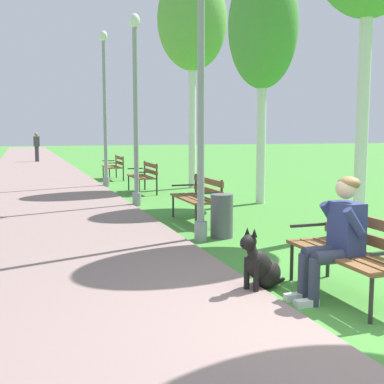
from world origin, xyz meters
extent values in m
plane|color=#478E38|center=(0.00, 0.00, 0.00)|extent=(120.00, 120.00, 0.00)
cube|color=gray|center=(-2.10, 24.00, 0.02)|extent=(3.61, 60.00, 0.04)
cube|color=brown|center=(0.23, 0.72, 0.45)|extent=(0.14, 1.50, 0.04)
cube|color=brown|center=(0.40, 0.72, 0.45)|extent=(0.14, 1.50, 0.04)
cube|color=brown|center=(0.58, 0.72, 0.45)|extent=(0.14, 1.50, 0.04)
cube|color=brown|center=(0.68, 0.72, 0.59)|extent=(0.04, 1.50, 0.11)
cube|color=brown|center=(0.68, 0.72, 0.77)|extent=(0.04, 1.50, 0.11)
cylinder|color=#2D2B28|center=(0.20, 1.41, 0.23)|extent=(0.04, 0.04, 0.45)
cylinder|color=#2D2B28|center=(0.68, 1.41, 0.43)|extent=(0.04, 0.04, 0.85)
cube|color=#2D2B28|center=(0.40, 1.41, 0.63)|extent=(0.45, 0.04, 0.03)
cylinder|color=#2D2B28|center=(0.20, 0.03, 0.23)|extent=(0.04, 0.04, 0.45)
cube|color=brown|center=(0.18, 5.30, 0.45)|extent=(0.14, 1.50, 0.04)
cube|color=brown|center=(0.36, 5.30, 0.45)|extent=(0.14, 1.50, 0.04)
cube|color=brown|center=(0.53, 5.30, 0.45)|extent=(0.14, 1.50, 0.04)
cube|color=brown|center=(0.64, 5.30, 0.59)|extent=(0.04, 1.50, 0.11)
cube|color=brown|center=(0.64, 5.30, 0.77)|extent=(0.04, 1.50, 0.11)
cylinder|color=#2D2B28|center=(0.16, 5.99, 0.23)|extent=(0.04, 0.04, 0.45)
cylinder|color=#2D2B28|center=(0.64, 5.99, 0.43)|extent=(0.04, 0.04, 0.85)
cube|color=#2D2B28|center=(0.36, 5.99, 0.63)|extent=(0.45, 0.04, 0.03)
cylinder|color=#2D2B28|center=(0.16, 4.61, 0.23)|extent=(0.04, 0.04, 0.45)
cylinder|color=#2D2B28|center=(0.64, 4.61, 0.43)|extent=(0.04, 0.04, 0.85)
cube|color=#2D2B28|center=(0.36, 4.61, 0.63)|extent=(0.45, 0.04, 0.03)
cube|color=brown|center=(0.27, 10.11, 0.45)|extent=(0.14, 1.50, 0.04)
cube|color=brown|center=(0.44, 10.11, 0.45)|extent=(0.14, 1.50, 0.04)
cube|color=brown|center=(0.62, 10.11, 0.45)|extent=(0.14, 1.50, 0.04)
cube|color=brown|center=(0.72, 10.11, 0.59)|extent=(0.04, 1.50, 0.11)
cube|color=brown|center=(0.72, 10.11, 0.77)|extent=(0.04, 1.50, 0.11)
cylinder|color=#2D2B28|center=(0.24, 10.80, 0.23)|extent=(0.04, 0.04, 0.45)
cylinder|color=#2D2B28|center=(0.72, 10.80, 0.43)|extent=(0.04, 0.04, 0.85)
cube|color=#2D2B28|center=(0.44, 10.80, 0.63)|extent=(0.45, 0.04, 0.03)
cylinder|color=#2D2B28|center=(0.24, 9.42, 0.23)|extent=(0.04, 0.04, 0.45)
cylinder|color=#2D2B28|center=(0.72, 9.42, 0.43)|extent=(0.04, 0.04, 0.85)
cube|color=#2D2B28|center=(0.44, 9.42, 0.63)|extent=(0.45, 0.04, 0.03)
cube|color=brown|center=(0.18, 14.32, 0.45)|extent=(0.14, 1.50, 0.04)
cube|color=brown|center=(0.36, 14.32, 0.45)|extent=(0.14, 1.50, 0.04)
cube|color=brown|center=(0.53, 14.32, 0.45)|extent=(0.14, 1.50, 0.04)
cube|color=brown|center=(0.64, 14.32, 0.59)|extent=(0.04, 1.50, 0.11)
cube|color=brown|center=(0.64, 14.32, 0.77)|extent=(0.04, 1.50, 0.11)
cylinder|color=#2D2B28|center=(0.16, 15.01, 0.23)|extent=(0.04, 0.04, 0.45)
cylinder|color=#2D2B28|center=(0.64, 15.01, 0.43)|extent=(0.04, 0.04, 0.85)
cube|color=#2D2B28|center=(0.36, 15.01, 0.63)|extent=(0.45, 0.04, 0.03)
cylinder|color=#2D2B28|center=(0.16, 13.63, 0.23)|extent=(0.04, 0.04, 0.45)
cylinder|color=#2D2B28|center=(0.64, 13.63, 0.43)|extent=(0.04, 0.04, 0.85)
cube|color=#2D2B28|center=(0.36, 13.63, 0.63)|extent=(0.45, 0.04, 0.03)
cylinder|color=#33384C|center=(0.19, 0.79, 0.47)|extent=(0.42, 0.14, 0.14)
cylinder|color=#33384C|center=(-0.02, 0.79, 0.24)|extent=(0.11, 0.11, 0.47)
cube|color=silver|center=(-0.10, 0.79, 0.04)|extent=(0.24, 0.09, 0.07)
cylinder|color=#33384C|center=(0.19, 0.59, 0.47)|extent=(0.42, 0.14, 0.14)
cylinder|color=#33384C|center=(-0.02, 0.59, 0.24)|extent=(0.11, 0.11, 0.47)
cube|color=silver|center=(-0.10, 0.59, 0.04)|extent=(0.24, 0.09, 0.07)
cube|color=navy|center=(0.40, 0.69, 0.73)|extent=(0.22, 0.36, 0.52)
cylinder|color=navy|center=(0.34, 0.89, 0.83)|extent=(0.25, 0.09, 0.30)
cylinder|color=navy|center=(0.34, 0.49, 0.83)|extent=(0.25, 0.09, 0.30)
sphere|color=beige|center=(0.38, 0.69, 1.13)|extent=(0.21, 0.21, 0.21)
ellipsoid|color=olive|center=(0.41, 0.69, 1.18)|extent=(0.22, 0.23, 0.14)
ellipsoid|color=black|center=(-0.19, 1.26, 0.16)|extent=(0.45, 0.42, 0.32)
ellipsoid|color=black|center=(-0.32, 1.18, 0.29)|extent=(0.54, 0.43, 0.48)
ellipsoid|color=black|center=(-0.28, 1.21, 0.32)|extent=(0.40, 0.34, 0.27)
cylinder|color=black|center=(-0.47, 1.17, 0.19)|extent=(0.06, 0.06, 0.38)
cylinder|color=black|center=(-0.41, 1.07, 0.19)|extent=(0.06, 0.06, 0.38)
cylinder|color=black|center=(-0.42, 1.13, 0.43)|extent=(0.18, 0.20, 0.19)
ellipsoid|color=black|center=(-0.49, 1.09, 0.56)|extent=(0.26, 0.23, 0.16)
cone|color=black|center=(-0.58, 1.05, 0.55)|extent=(0.13, 0.13, 0.09)
cone|color=black|center=(-0.48, 1.15, 0.66)|extent=(0.06, 0.06, 0.09)
cone|color=black|center=(-0.43, 1.07, 0.66)|extent=(0.06, 0.06, 0.09)
cylinder|color=black|center=(-0.02, 1.35, 0.03)|extent=(0.27, 0.17, 0.04)
cylinder|color=gray|center=(-0.06, 3.75, 0.15)|extent=(0.20, 0.20, 0.30)
cylinder|color=gray|center=(-0.06, 3.75, 2.20)|extent=(0.11, 0.11, 4.41)
cylinder|color=gray|center=(-0.19, 7.74, 0.15)|extent=(0.20, 0.20, 0.30)
cylinder|color=gray|center=(-0.19, 7.74, 2.00)|extent=(0.11, 0.11, 4.00)
ellipsoid|color=silver|center=(-0.19, 7.74, 4.12)|extent=(0.24, 0.24, 0.32)
cylinder|color=gray|center=(-0.20, 12.08, 0.15)|extent=(0.20, 0.20, 0.30)
cylinder|color=gray|center=(-0.20, 12.08, 2.22)|extent=(0.11, 0.11, 4.43)
ellipsoid|color=silver|center=(-0.20, 12.08, 4.55)|extent=(0.24, 0.24, 0.32)
cylinder|color=silver|center=(2.71, 3.54, 2.03)|extent=(0.20, 0.20, 4.06)
cylinder|color=silver|center=(2.68, 7.19, 1.62)|extent=(0.21, 0.21, 3.24)
ellipsoid|color=#4C933D|center=(2.68, 7.19, 4.10)|extent=(1.58, 1.68, 2.84)
cylinder|color=silver|center=(2.22, 10.89, 2.03)|extent=(0.22, 0.22, 4.07)
ellipsoid|color=#66A847|center=(2.22, 10.89, 4.94)|extent=(2.07, 1.77, 2.92)
cylinder|color=#515156|center=(0.33, 3.85, 0.35)|extent=(0.36, 0.36, 0.70)
cylinder|color=#383842|center=(-1.85, 25.95, 0.44)|extent=(0.22, 0.22, 0.88)
cube|color=#3F3F42|center=(-1.85, 25.95, 1.16)|extent=(0.32, 0.20, 0.56)
sphere|color=#A37556|center=(-1.85, 25.95, 1.55)|extent=(0.20, 0.20, 0.20)
camera|label=1|loc=(-2.67, -3.53, 1.69)|focal=47.11mm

